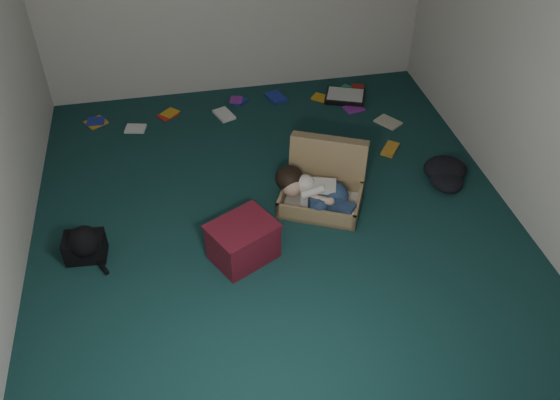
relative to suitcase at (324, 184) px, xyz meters
name	(u,v)px	position (x,y,z in m)	size (l,w,h in m)	color
floor	(277,220)	(-0.46, -0.22, -0.15)	(4.50, 4.50, 0.00)	#133736
wall_front	(379,349)	(-0.46, -2.47, 1.15)	(4.50, 4.50, 0.00)	silver
wall_right	(538,57)	(1.54, -0.22, 1.15)	(4.50, 4.50, 0.00)	silver
suitcase	(324,184)	(0.00, 0.00, 0.00)	(0.89, 0.88, 0.50)	#997E54
person	(315,191)	(-0.11, -0.13, 0.04)	(0.64, 0.56, 0.31)	silver
maroon_bin	(243,241)	(-0.79, -0.58, 0.02)	(0.61, 0.56, 0.33)	#5C1220
backpack	(85,246)	(-2.00, -0.34, -0.03)	(0.38, 0.31, 0.23)	black
clothing_pile	(456,173)	(1.24, 0.01, -0.08)	(0.45, 0.37, 0.14)	black
paper_tray	(345,96)	(0.65, 1.57, -0.12)	(0.51, 0.45, 0.06)	black
book_scatter	(275,111)	(-0.15, 1.46, -0.14)	(3.14, 1.42, 0.02)	gold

